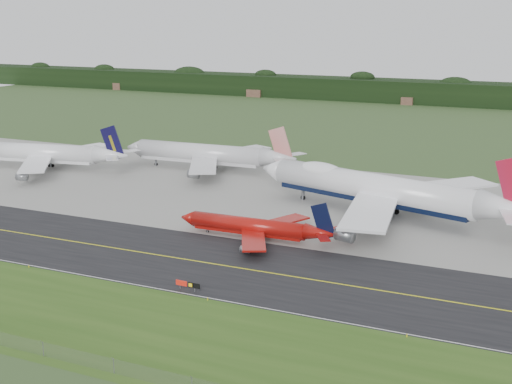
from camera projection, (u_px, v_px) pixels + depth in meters
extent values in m
plane|color=#2F4520|center=(233.00, 259.00, 140.26)|extent=(600.00, 600.00, 0.00)
cube|color=#294C16|center=(132.00, 328.00, 109.39)|extent=(400.00, 30.00, 0.01)
cube|color=black|center=(224.00, 266.00, 136.73)|extent=(400.00, 32.00, 0.02)
cube|color=gray|center=(320.00, 200.00, 185.25)|extent=(400.00, 78.00, 0.01)
cube|color=#D2CF13|center=(224.00, 265.00, 136.73)|extent=(400.00, 0.40, 0.00)
cube|color=silver|center=(183.00, 293.00, 123.06)|extent=(400.00, 0.25, 0.00)
plane|color=slate|center=(78.00, 357.00, 97.66)|extent=(320.00, 0.00, 320.00)
cylinder|color=slate|center=(78.00, 357.00, 97.66)|extent=(0.10, 0.10, 2.20)
cube|color=black|center=(462.00, 94.00, 381.39)|extent=(700.00, 24.00, 12.00)
cylinder|color=white|center=(371.00, 187.00, 170.82)|extent=(53.70, 21.79, 6.85)
cube|color=black|center=(371.00, 196.00, 171.36)|extent=(50.63, 19.39, 2.40)
cone|color=white|center=(274.00, 170.00, 190.16)|extent=(8.40, 8.48, 6.85)
cone|color=white|center=(511.00, 210.00, 148.97)|extent=(15.59, 10.59, 6.85)
ellipsoid|color=white|center=(320.00, 171.00, 180.00)|extent=(15.05, 9.53, 4.37)
cube|color=white|center=(370.00, 212.00, 153.97)|extent=(14.21, 31.65, 0.59)
cube|color=white|center=(437.00, 187.00, 176.32)|extent=(27.49, 29.35, 0.59)
cylinder|color=gray|center=(355.00, 216.00, 157.58)|extent=(4.40, 3.82, 2.88)
cylinder|color=gray|center=(420.00, 192.00, 178.97)|extent=(4.40, 3.82, 2.88)
cylinder|color=gray|center=(345.00, 235.00, 143.92)|extent=(4.40, 3.82, 2.88)
cylinder|color=gray|center=(466.00, 186.00, 184.74)|extent=(4.40, 3.82, 2.88)
cylinder|color=black|center=(303.00, 198.00, 185.34)|extent=(1.34, 0.88, 1.23)
cylinder|color=slate|center=(378.00, 211.00, 166.36)|extent=(1.19, 1.19, 4.58)
cylinder|color=black|center=(378.00, 218.00, 166.76)|extent=(1.36, 0.94, 1.23)
cylinder|color=slate|center=(394.00, 205.00, 171.88)|extent=(1.19, 1.19, 4.58)
cylinder|color=black|center=(394.00, 211.00, 172.28)|extent=(1.36, 0.94, 1.23)
cylinder|color=#990F0B|center=(248.00, 225.00, 152.93)|extent=(26.01, 3.97, 3.51)
cube|color=maroon|center=(248.00, 230.00, 153.21)|extent=(24.69, 3.07, 1.23)
cone|color=#990F0B|center=(188.00, 218.00, 158.61)|extent=(3.31, 3.57, 3.51)
cone|color=#990F0B|center=(321.00, 233.00, 146.49)|extent=(6.91, 3.63, 3.51)
cube|color=#990F0B|center=(253.00, 240.00, 144.92)|extent=(10.55, 15.04, 0.39)
cube|color=#990F0B|center=(280.00, 222.00, 157.77)|extent=(10.16, 15.11, 0.39)
cube|color=black|center=(323.00, 221.00, 145.66)|extent=(5.55, 0.38, 7.99)
cylinder|color=gray|center=(245.00, 249.00, 142.18)|extent=(1.94, 1.51, 1.47)
cylinder|color=gray|center=(284.00, 222.00, 161.18)|extent=(1.94, 1.51, 1.47)
cylinder|color=black|center=(207.00, 231.00, 157.38)|extent=(0.64, 0.30, 0.63)
cylinder|color=slate|center=(253.00, 238.00, 150.88)|extent=(0.50, 0.50, 1.81)
cylinder|color=black|center=(253.00, 240.00, 151.02)|extent=(0.64, 0.33, 0.63)
cylinder|color=slate|center=(260.00, 233.00, 154.31)|extent=(0.50, 0.50, 1.81)
cylinder|color=black|center=(260.00, 235.00, 154.46)|extent=(0.64, 0.33, 0.63)
cylinder|color=white|center=(36.00, 152.00, 222.53)|extent=(41.22, 12.46, 5.49)
cube|color=white|center=(36.00, 158.00, 222.96)|extent=(38.97, 10.75, 1.92)
cone|color=white|center=(111.00, 155.00, 216.05)|extent=(11.57, 7.27, 5.49)
cube|color=white|center=(36.00, 164.00, 209.47)|extent=(20.04, 24.26, 0.49)
cube|color=white|center=(76.00, 149.00, 232.40)|extent=(13.48, 25.51, 0.49)
cube|color=black|center=(113.00, 143.00, 215.03)|extent=(7.65, 1.76, 11.09)
cylinder|color=gray|center=(27.00, 168.00, 211.12)|extent=(3.35, 2.79, 2.31)
cylinder|color=gray|center=(67.00, 154.00, 233.05)|extent=(3.35, 2.79, 2.31)
cylinder|color=gray|center=(22.00, 177.00, 199.92)|extent=(3.35, 2.79, 2.31)
cylinder|color=gray|center=(96.00, 149.00, 241.80)|extent=(3.35, 2.79, 2.31)
cylinder|color=slate|center=(41.00, 165.00, 219.70)|extent=(0.89, 0.89, 3.48)
cylinder|color=black|center=(41.00, 169.00, 220.00)|extent=(1.06, 0.66, 0.99)
cylinder|color=slate|center=(51.00, 162.00, 225.37)|extent=(0.89, 0.89, 3.48)
cylinder|color=black|center=(51.00, 165.00, 225.67)|extent=(1.06, 0.66, 0.99)
cylinder|color=silver|center=(200.00, 153.00, 220.37)|extent=(41.60, 7.22, 5.75)
cube|color=silver|center=(200.00, 159.00, 220.82)|extent=(39.48, 5.71, 2.01)
cone|color=silver|center=(135.00, 148.00, 229.06)|extent=(5.38, 5.93, 5.75)
cone|color=silver|center=(279.00, 158.00, 210.49)|extent=(11.13, 6.14, 5.75)
cube|color=silver|center=(204.00, 165.00, 207.27)|extent=(17.45, 24.54, 0.52)
cube|color=silver|center=(237.00, 151.00, 228.53)|extent=(16.15, 24.77, 0.52)
cube|color=#B7120D|center=(281.00, 145.00, 209.35)|extent=(7.95, 0.74, 11.44)
cylinder|color=gray|center=(194.00, 174.00, 202.69)|extent=(3.23, 2.53, 2.42)
cylinder|color=gray|center=(243.00, 153.00, 234.12)|extent=(3.23, 2.53, 2.42)
cylinder|color=black|center=(156.00, 164.00, 227.41)|extent=(1.05, 0.50, 1.04)
cylinder|color=slate|center=(205.00, 167.00, 217.15)|extent=(0.83, 0.83, 3.63)
cylinder|color=black|center=(205.00, 171.00, 217.46)|extent=(1.05, 0.55, 1.04)
cylinder|color=slate|center=(214.00, 163.00, 222.82)|extent=(0.83, 0.83, 3.63)
cylinder|color=black|center=(214.00, 167.00, 223.13)|extent=(1.05, 0.55, 1.04)
cylinder|color=slate|center=(180.00, 287.00, 124.96)|extent=(0.12, 0.12, 0.70)
cylinder|color=slate|center=(195.00, 290.00, 123.64)|extent=(0.12, 0.12, 0.70)
cube|color=#A8180C|center=(181.00, 283.00, 124.64)|extent=(2.21, 0.27, 0.90)
cube|color=black|center=(191.00, 285.00, 123.80)|extent=(1.01, 0.22, 0.90)
cube|color=black|center=(197.00, 286.00, 123.27)|extent=(1.21, 0.23, 0.90)
cylinder|color=yellow|center=(29.00, 266.00, 135.62)|extent=(0.16, 0.16, 0.50)
cylinder|color=yellow|center=(208.00, 299.00, 119.95)|extent=(0.16, 0.16, 0.50)
cylinder|color=yellow|center=(407.00, 336.00, 106.27)|extent=(0.16, 0.16, 0.50)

